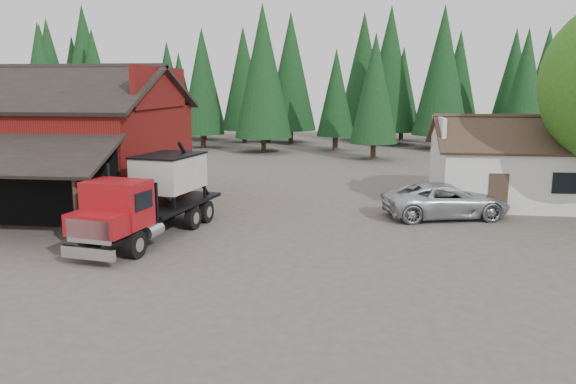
# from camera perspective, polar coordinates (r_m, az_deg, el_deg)

# --- Properties ---
(ground) EXTENTS (120.00, 120.00, 0.00)m
(ground) POSITION_cam_1_polar(r_m,az_deg,el_deg) (18.98, -8.19, -8.03)
(ground) COLOR #4D433C
(ground) RESTS_ON ground
(red_barn) EXTENTS (12.80, 13.63, 7.18)m
(red_barn) POSITION_cam_1_polar(r_m,az_deg,el_deg) (31.70, -22.91, 3.76)
(red_barn) COLOR maroon
(red_barn) RESTS_ON ground
(farmhouse) EXTENTS (8.60, 6.42, 4.65)m
(farmhouse) POSITION_cam_1_polar(r_m,az_deg,el_deg) (31.65, 22.07, 1.93)
(farmhouse) COLOR silver
(farmhouse) RESTS_ON ground
(conifer_backdrop) EXTENTS (76.00, 16.00, 16.00)m
(conifer_backdrop) POSITION_cam_1_polar(r_m,az_deg,el_deg) (59.81, 2.62, 4.87)
(conifer_backdrop) COLOR black
(conifer_backdrop) RESTS_ON ground
(near_pine_a) EXTENTS (4.40, 4.40, 11.40)m
(near_pine_a) POSITION_cam_1_polar(r_m,az_deg,el_deg) (52.70, -23.76, 10.17)
(near_pine_a) COLOR #382619
(near_pine_a) RESTS_ON ground
(near_pine_b) EXTENTS (3.96, 3.96, 10.40)m
(near_pine_b) POSITION_cam_1_polar(r_m,az_deg,el_deg) (47.30, 8.81, 10.37)
(near_pine_b) COLOR #382619
(near_pine_b) RESTS_ON ground
(near_pine_d) EXTENTS (5.28, 5.28, 13.40)m
(near_pine_d) POSITION_cam_1_polar(r_m,az_deg,el_deg) (52.08, -2.56, 12.16)
(near_pine_d) COLOR #382619
(near_pine_d) RESTS_ON ground
(feed_truck) EXTENTS (3.69, 8.56, 3.74)m
(feed_truck) POSITION_cam_1_polar(r_m,az_deg,el_deg) (23.28, -13.63, -0.27)
(feed_truck) COLOR black
(feed_truck) RESTS_ON ground
(silver_car) EXTENTS (6.30, 4.02, 1.62)m
(silver_car) POSITION_cam_1_polar(r_m,az_deg,el_deg) (27.21, 15.74, -0.84)
(silver_car) COLOR #B8BCC1
(silver_car) RESTS_ON ground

